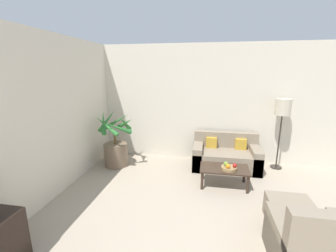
# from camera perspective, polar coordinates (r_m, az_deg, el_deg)

# --- Properties ---
(wall_back) EXTENTS (8.09, 0.06, 2.70)m
(wall_back) POSITION_cam_1_polar(r_m,az_deg,el_deg) (5.38, 18.22, 5.20)
(wall_back) COLOR beige
(wall_back) RESTS_ON ground_plane
(potted_palm) EXTENTS (0.80, 0.88, 1.27)m
(potted_palm) POSITION_cam_1_polar(r_m,az_deg,el_deg) (5.18, -13.15, -5.27)
(potted_palm) COLOR brown
(potted_palm) RESTS_ON ground_plane
(sofa_loveseat) EXTENTS (1.42, 0.79, 0.74)m
(sofa_loveseat) POSITION_cam_1_polar(r_m,az_deg,el_deg) (5.17, 14.41, -7.44)
(sofa_loveseat) COLOR gray
(sofa_loveseat) RESTS_ON ground_plane
(floor_lamp) EXTENTS (0.31, 0.31, 1.53)m
(floor_lamp) POSITION_cam_1_polar(r_m,az_deg,el_deg) (5.28, 27.12, 3.52)
(floor_lamp) COLOR #2D2823
(floor_lamp) RESTS_ON ground_plane
(coffee_table) EXTENTS (0.88, 0.50, 0.36)m
(coffee_table) POSITION_cam_1_polar(r_m,az_deg,el_deg) (4.35, 14.11, -10.86)
(coffee_table) COLOR #38281E
(coffee_table) RESTS_ON ground_plane
(fruit_bowl) EXTENTS (0.28, 0.28, 0.06)m
(fruit_bowl) POSITION_cam_1_polar(r_m,az_deg,el_deg) (4.26, 15.22, -10.30)
(fruit_bowl) COLOR #997A4C
(fruit_bowl) RESTS_ON coffee_table
(apple_red) EXTENTS (0.07, 0.07, 0.07)m
(apple_red) POSITION_cam_1_polar(r_m,az_deg,el_deg) (4.24, 16.59, -9.58)
(apple_red) COLOR red
(apple_red) RESTS_ON fruit_bowl
(apple_green) EXTENTS (0.08, 0.08, 0.08)m
(apple_green) POSITION_cam_1_polar(r_m,az_deg,el_deg) (4.26, 14.50, -9.26)
(apple_green) COLOR olive
(apple_green) RESTS_ON fruit_bowl
(orange_fruit) EXTENTS (0.08, 0.08, 0.08)m
(orange_fruit) POSITION_cam_1_polar(r_m,az_deg,el_deg) (4.18, 14.99, -9.80)
(orange_fruit) COLOR orange
(orange_fruit) RESTS_ON fruit_bowl
(armchair) EXTENTS (0.83, 0.81, 0.88)m
(armchair) POSITION_cam_1_polar(r_m,az_deg,el_deg) (3.09, 33.33, -24.61)
(armchair) COLOR gray
(armchair) RESTS_ON ground_plane
(ottoman) EXTENTS (0.58, 0.55, 0.35)m
(ottoman) POSITION_cam_1_polar(r_m,az_deg,el_deg) (3.74, 28.57, -18.89)
(ottoman) COLOR gray
(ottoman) RESTS_ON ground_plane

